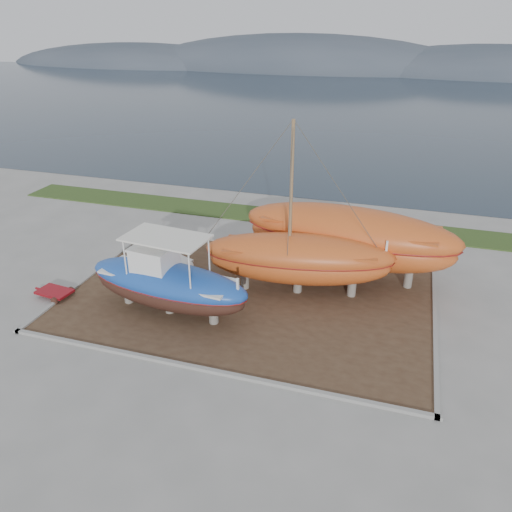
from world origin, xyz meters
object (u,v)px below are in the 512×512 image
(red_trailer, at_px, (55,294))
(orange_bare_hull, at_px, (348,244))
(orange_sailboat, at_px, (301,212))
(blue_caique, at_px, (167,275))
(white_dinghy, at_px, (168,262))

(red_trailer, bearing_deg, orange_bare_hull, 32.30)
(orange_bare_hull, bearing_deg, orange_sailboat, -123.60)
(blue_caique, height_order, orange_bare_hull, blue_caique)
(blue_caique, bearing_deg, orange_bare_hull, 45.83)
(blue_caique, height_order, orange_sailboat, orange_sailboat)
(orange_sailboat, bearing_deg, white_dinghy, 170.81)
(blue_caique, xyz_separation_m, orange_sailboat, (5.47, 3.80, 2.42))
(orange_sailboat, xyz_separation_m, red_trailer, (-11.81, -4.16, -4.29))
(blue_caique, height_order, white_dinghy, blue_caique)
(red_trailer, bearing_deg, orange_sailboat, 25.92)
(blue_caique, xyz_separation_m, red_trailer, (-6.34, -0.37, -1.87))
(blue_caique, relative_size, red_trailer, 3.19)
(blue_caique, bearing_deg, orange_sailboat, 40.59)
(blue_caique, distance_m, red_trailer, 6.62)
(white_dinghy, bearing_deg, blue_caique, -42.59)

